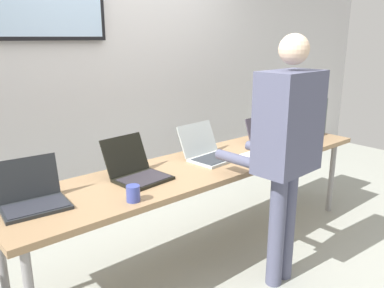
# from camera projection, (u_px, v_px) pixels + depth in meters

# --- Properties ---
(ground) EXTENTS (8.00, 8.00, 0.04)m
(ground) POSITION_uv_depth(u_px,v_px,m) (205.00, 252.00, 3.14)
(ground) COLOR #9A9D92
(back_wall) EXTENTS (8.00, 0.11, 2.69)m
(back_wall) POSITION_uv_depth(u_px,v_px,m) (123.00, 71.00, 3.59)
(back_wall) COLOR silver
(back_wall) RESTS_ON ground
(workbench) EXTENTS (3.06, 0.70, 0.74)m
(workbench) POSITION_uv_depth(u_px,v_px,m) (206.00, 169.00, 2.95)
(workbench) COLOR #9B7954
(workbench) RESTS_ON ground
(equipment_box) EXTENTS (0.44, 0.39, 0.36)m
(equipment_box) POSITION_uv_depth(u_px,v_px,m) (297.00, 116.00, 3.74)
(equipment_box) COLOR #4F585D
(equipment_box) RESTS_ON workbench
(laptop_station_0) EXTENTS (0.38, 0.33, 0.26)m
(laptop_station_0) POSITION_uv_depth(u_px,v_px,m) (32.00, 196.00, 2.17)
(laptop_station_0) COLOR #24272B
(laptop_station_0) RESTS_ON workbench
(laptop_station_1) EXTENTS (0.37, 0.41, 0.26)m
(laptop_station_1) POSITION_uv_depth(u_px,v_px,m) (136.00, 170.00, 2.60)
(laptop_station_1) COLOR black
(laptop_station_1) RESTS_ON workbench
(laptop_station_2) EXTENTS (0.40, 0.40, 0.26)m
(laptop_station_2) POSITION_uv_depth(u_px,v_px,m) (208.00, 151.00, 3.03)
(laptop_station_2) COLOR #ACB6B6
(laptop_station_2) RESTS_ON workbench
(laptop_station_3) EXTENTS (0.37, 0.33, 0.23)m
(laptop_station_3) POSITION_uv_depth(u_px,v_px,m) (267.00, 138.00, 3.44)
(laptop_station_3) COLOR #3B3541
(laptop_station_3) RESTS_ON workbench
(person) EXTENTS (0.45, 0.60, 1.69)m
(person) POSITION_uv_depth(u_px,v_px,m) (287.00, 140.00, 2.49)
(person) COLOR #4E516B
(person) RESTS_ON ground
(coffee_mug) EXTENTS (0.08, 0.08, 0.10)m
(coffee_mug) POSITION_uv_depth(u_px,v_px,m) (133.00, 193.00, 2.24)
(coffee_mug) COLOR #3A469B
(coffee_mug) RESTS_ON workbench
(paper_sheet) EXTENTS (0.22, 0.30, 0.00)m
(paper_sheet) POSITION_uv_depth(u_px,v_px,m) (259.00, 157.00, 3.07)
(paper_sheet) COLOR white
(paper_sheet) RESTS_ON workbench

